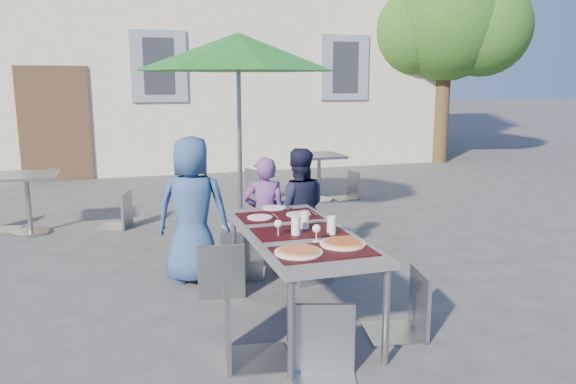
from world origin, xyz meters
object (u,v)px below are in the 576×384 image
object	(u,v)px
pizza_near_right	(343,243)
child_2	(298,208)
patio_umbrella	(238,54)
child_0	(192,210)
chair_3	(241,283)
child_1	(265,216)
bg_chair_r_1	(349,169)
pizza_near_left	(299,251)
chair_0	(220,236)
cafe_table_1	(319,169)
chair_4	(409,265)
cafe_table_0	(28,192)
bg_chair_l_1	(258,165)
chair_5	(325,302)
dining_table	(298,238)
chair_1	(242,224)
bg_chair_r_0	(118,187)
chair_2	(312,232)

from	to	relation	value
pizza_near_right	child_2	distance (m)	1.75
child_2	patio_umbrella	world-z (taller)	patio_umbrella
child_0	chair_3	bearing A→B (deg)	112.36
child_1	bg_chair_r_1	size ratio (longest dim) A/B	1.39
child_1	chair_3	size ratio (longest dim) A/B	1.22
pizza_near_left	child_2	world-z (taller)	child_2
pizza_near_right	bg_chair_r_1	bearing A→B (deg)	65.82
chair_0	cafe_table_1	world-z (taller)	chair_0
pizza_near_left	cafe_table_1	xyz separation A→B (m)	(1.96, 4.80, -0.24)
pizza_near_left	pizza_near_right	distance (m)	0.38
chair_0	chair_3	size ratio (longest dim) A/B	0.97
chair_4	cafe_table_0	bearing A→B (deg)	128.15
bg_chair_l_1	cafe_table_1	bearing A→B (deg)	-16.58
chair_5	cafe_table_1	bearing A→B (deg)	69.76
pizza_near_left	chair_5	distance (m)	0.46
chair_3	patio_umbrella	distance (m)	3.72
chair_5	pizza_near_left	bearing A→B (deg)	96.50
dining_table	chair_1	bearing A→B (deg)	99.79
dining_table	cafe_table_1	distance (m)	4.62
dining_table	pizza_near_left	size ratio (longest dim) A/B	5.47
chair_1	bg_chair_r_1	distance (m)	4.08
pizza_near_left	chair_3	distance (m)	0.45
child_0	chair_5	size ratio (longest dim) A/B	1.53
dining_table	child_0	xyz separation A→B (m)	(-0.67, 1.17, 0.02)
pizza_near_left	patio_umbrella	bearing A→B (deg)	84.30
child_0	cafe_table_0	distance (m)	2.93
patio_umbrella	chair_5	bearing A→B (deg)	-94.38
child_0	chair_0	bearing A→B (deg)	132.51
dining_table	chair_1	world-z (taller)	chair_1
child_1	bg_chair_r_0	xyz separation A→B (m)	(-1.37, 2.33, -0.05)
pizza_near_right	cafe_table_1	world-z (taller)	pizza_near_right
chair_3	dining_table	bearing A→B (deg)	42.08
dining_table	child_1	xyz separation A→B (m)	(0.05, 1.20, -0.10)
child_2	chair_0	xyz separation A→B (m)	(-0.92, -0.54, -0.07)
dining_table	pizza_near_left	distance (m)	0.58
patio_umbrella	bg_chair_r_1	size ratio (longest dim) A/B	2.91
chair_2	pizza_near_right	bearing A→B (deg)	-99.92
bg_chair_l_1	child_0	bearing A→B (deg)	-114.34
bg_chair_r_0	child_0	bearing A→B (deg)	-74.60
cafe_table_1	chair_5	bearing A→B (deg)	-110.24
chair_3	bg_chair_l_1	bearing A→B (deg)	74.20
dining_table	pizza_near_right	distance (m)	0.49
pizza_near_left	child_2	bearing A→B (deg)	71.53
child_0	chair_2	size ratio (longest dim) A/B	1.65
chair_0	cafe_table_1	bearing A→B (deg)	57.15
pizza_near_right	chair_1	size ratio (longest dim) A/B	0.36
chair_3	cafe_table_0	world-z (taller)	chair_3
pizza_near_left	cafe_table_0	world-z (taller)	pizza_near_left
dining_table	chair_4	xyz separation A→B (m)	(0.72, -0.48, -0.14)
child_2	pizza_near_left	bearing A→B (deg)	85.86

